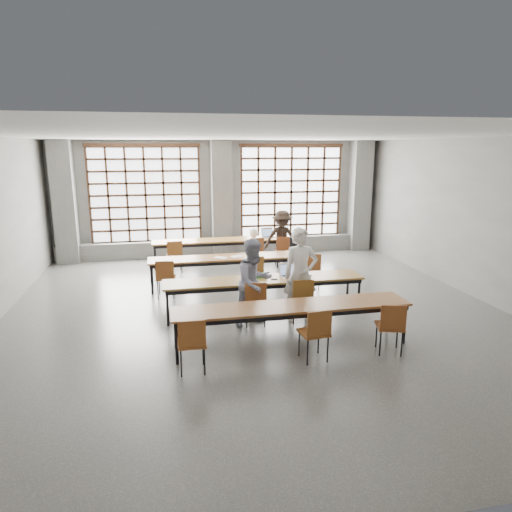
{
  "coord_description": "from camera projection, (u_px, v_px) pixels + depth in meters",
  "views": [
    {
      "loc": [
        -1.79,
        -8.58,
        3.29
      ],
      "look_at": [
        0.07,
        0.4,
        1.09
      ],
      "focal_mm": 32.0,
      "sensor_mm": 36.0,
      "label": 1
    }
  ],
  "objects": [
    {
      "name": "chair_mid_centre",
      "position": [
        254.0,
        270.0,
        10.48
      ],
      "size": [
        0.42,
        0.43,
        0.88
      ],
      "color": "brown",
      "rests_on": "floor"
    },
    {
      "name": "laptop_front",
      "position": [
        289.0,
        273.0,
        9.3
      ],
      "size": [
        0.42,
        0.38,
        0.26
      ],
      "color": "#B1B2B6",
      "rests_on": "desk_row_c"
    },
    {
      "name": "ceiling",
      "position": [
        257.0,
        135.0,
        8.48
      ],
      "size": [
        11.0,
        11.0,
        0.0
      ],
      "primitive_type": "plane",
      "rotation": [
        3.14,
        0.0,
        0.0
      ],
      "color": "silver",
      "rests_on": "floor"
    },
    {
      "name": "chair_front_left",
      "position": [
        255.0,
        299.0,
        8.49
      ],
      "size": [
        0.46,
        0.47,
        0.88
      ],
      "color": "brown",
      "rests_on": "floor"
    },
    {
      "name": "column_right",
      "position": [
        360.0,
        196.0,
        14.75
      ],
      "size": [
        0.6,
        0.55,
        3.5
      ],
      "primitive_type": "cube",
      "color": "#5B5B59",
      "rests_on": "floor"
    },
    {
      "name": "student_female",
      "position": [
        254.0,
        282.0,
        8.55
      ],
      "size": [
        1.0,
        0.92,
        1.65
      ],
      "primitive_type": "imported",
      "rotation": [
        0.0,
        0.0,
        0.47
      ],
      "color": "#1A2050",
      "rests_on": "floor"
    },
    {
      "name": "desk_row_b",
      "position": [
        233.0,
        259.0,
        10.97
      ],
      "size": [
        4.0,
        0.7,
        0.73
      ],
      "color": "brown",
      "rests_on": "floor"
    },
    {
      "name": "sill_ledge",
      "position": [
        222.0,
        247.0,
        14.28
      ],
      "size": [
        9.8,
        0.35,
        0.5
      ],
      "primitive_type": "cube",
      "color": "#5B5B59",
      "rests_on": "floor"
    },
    {
      "name": "desk_row_c",
      "position": [
        264.0,
        282.0,
        9.12
      ],
      "size": [
        4.0,
        0.7,
        0.73
      ],
      "color": "brown",
      "rests_on": "floor"
    },
    {
      "name": "window_left",
      "position": [
        146.0,
        195.0,
        13.57
      ],
      "size": [
        3.32,
        0.12,
        3.0
      ],
      "color": "white",
      "rests_on": "wall_back"
    },
    {
      "name": "chair_back_mid",
      "position": [
        255.0,
        249.0,
        12.59
      ],
      "size": [
        0.46,
        0.46,
        0.88
      ],
      "color": "maroon",
      "rests_on": "floor"
    },
    {
      "name": "student_back",
      "position": [
        282.0,
        238.0,
        12.81
      ],
      "size": [
        1.03,
        0.61,
        1.58
      ],
      "primitive_type": "imported",
      "rotation": [
        0.0,
        0.0,
        -0.03
      ],
      "color": "black",
      "rests_on": "floor"
    },
    {
      "name": "chair_near_left",
      "position": [
        192.0,
        340.0,
        6.68
      ],
      "size": [
        0.43,
        0.44,
        0.88
      ],
      "color": "brown",
      "rests_on": "floor"
    },
    {
      "name": "chair_near_mid",
      "position": [
        316.0,
        329.0,
        7.06
      ],
      "size": [
        0.46,
        0.46,
        0.88
      ],
      "color": "brown",
      "rests_on": "floor"
    },
    {
      "name": "backpack",
      "position": [
        296.0,
        245.0,
        11.27
      ],
      "size": [
        0.36,
        0.27,
        0.4
      ],
      "primitive_type": "cube",
      "rotation": [
        0.0,
        0.0,
        -0.25
      ],
      "color": "black",
      "rests_on": "desk_row_b"
    },
    {
      "name": "chair_front_right",
      "position": [
        302.0,
        296.0,
        8.67
      ],
      "size": [
        0.45,
        0.46,
        0.88
      ],
      "color": "brown",
      "rests_on": "floor"
    },
    {
      "name": "chair_back_right",
      "position": [
        283.0,
        248.0,
        12.74
      ],
      "size": [
        0.46,
        0.47,
        0.88
      ],
      "color": "maroon",
      "rests_on": "floor"
    },
    {
      "name": "plastic_bag",
      "position": [
        254.0,
        233.0,
        13.17
      ],
      "size": [
        0.28,
        0.23,
        0.29
      ],
      "primitive_type": "ellipsoid",
      "rotation": [
        0.0,
        0.0,
        0.09
      ],
      "color": "white",
      "rests_on": "desk_row_a"
    },
    {
      "name": "column_mid",
      "position": [
        222.0,
        199.0,
        13.86
      ],
      "size": [
        0.6,
        0.55,
        3.5
      ],
      "primitive_type": "cube",
      "color": "#5B5B59",
      "rests_on": "floor"
    },
    {
      "name": "green_box",
      "position": [
        261.0,
        275.0,
        9.16
      ],
      "size": [
        0.25,
        0.1,
        0.09
      ],
      "primitive_type": "cube",
      "rotation": [
        0.0,
        0.0,
        0.06
      ],
      "color": "green",
      "rests_on": "desk_row_c"
    },
    {
      "name": "desk_row_d",
      "position": [
        292.0,
        309.0,
        7.59
      ],
      "size": [
        4.0,
        0.7,
        0.73
      ],
      "color": "brown",
      "rests_on": "floor"
    },
    {
      "name": "paper_sheet_c",
      "position": [
        237.0,
        256.0,
        10.97
      ],
      "size": [
        0.35,
        0.3,
        0.0
      ],
      "primitive_type": "cube",
      "rotation": [
        0.0,
        0.0,
        0.36
      ],
      "color": "white",
      "rests_on": "desk_row_b"
    },
    {
      "name": "window_right",
      "position": [
        291.0,
        192.0,
        14.46
      ],
      "size": [
        3.32,
        0.12,
        3.0
      ],
      "color": "white",
      "rests_on": "wall_back"
    },
    {
      "name": "wall_front",
      "position": [
        397.0,
        344.0,
        3.65
      ],
      "size": [
        10.0,
        0.0,
        10.0
      ],
      "primitive_type": "plane",
      "rotation": [
        -1.57,
        0.0,
        0.0
      ],
      "color": "#60605E",
      "rests_on": "floor"
    },
    {
      "name": "laptop_back",
      "position": [
        268.0,
        235.0,
        13.33
      ],
      "size": [
        0.41,
        0.36,
        0.26
      ],
      "color": "#B9B9BE",
      "rests_on": "desk_row_a"
    },
    {
      "name": "chair_near_right",
      "position": [
        391.0,
        323.0,
        7.32
      ],
      "size": [
        0.52,
        0.52,
        0.88
      ],
      "color": "brown",
      "rests_on": "floor"
    },
    {
      "name": "red_pouch",
      "position": [
        192.0,
        340.0,
        6.77
      ],
      "size": [
        0.21,
        0.12,
        0.06
      ],
      "primitive_type": "cube",
      "rotation": [
        0.0,
        0.0,
        -0.2
      ],
      "color": "#AF152E",
      "rests_on": "chair_near_left"
    },
    {
      "name": "chair_back_left",
      "position": [
        175.0,
        253.0,
        12.15
      ],
      "size": [
        0.44,
        0.45,
        0.88
      ],
      "color": "brown",
      "rests_on": "floor"
    },
    {
      "name": "chair_mid_left",
      "position": [
        165.0,
        275.0,
        10.08
      ],
      "size": [
        0.46,
        0.46,
        0.88
      ],
      "color": "brown",
      "rests_on": "floor"
    },
    {
      "name": "desk_row_a",
      "position": [
        223.0,
        242.0,
        12.99
      ],
      "size": [
        4.0,
        0.7,
        0.73
      ],
      "color": "brown",
      "rests_on": "floor"
    },
    {
      "name": "wall_right",
      "position": [
        482.0,
        220.0,
        9.87
      ],
      "size": [
        0.0,
        11.0,
        11.0
      ],
      "primitive_type": "plane",
      "rotation": [
        1.57,
        0.0,
        -1.57
      ],
      "color": "#60605E",
      "rests_on": "floor"
    },
    {
      "name": "phone",
      "position": [
        274.0,
        279.0,
        9.04
      ],
      "size": [
        0.14,
        0.1,
        0.01
      ],
      "primitive_type": "cube",
      "rotation": [
        0.0,
        0.0,
        -0.34
      ],
      "color": "black",
      "rests_on": "desk_row_c"
    },
    {
      "name": "paper_sheet_b",
      "position": [
        221.0,
        257.0,
        10.85
      ],
      "size": [
        0.36,
        0.33,
        0.0
      ],
      "primitive_type": "cube",
      "rotation": [
        0.0,
        0.0,
        -0.54
      ],
      "color": "white",
      "rests_on": "desk_row_b"
    },
    {
      "name": "chair_mid_right",
      "position": [
        312.0,
        267.0,
        10.75
      ],
      "size": [
        0.49,
        0.5,
        0.88
      ],
      "color": "brown",
      "rests_on": "floor"
    },
    {
      "name": "column_left",
      "position": [
        65.0,
        203.0,
        12.97
      ],
      "size": [
        0.6,
        0.55,
        3.5
      ],
      "primitive_type": "cube",
      "color": "#5B5B59",
      "rests_on": "floor"
    },
    {
      "name": "floor",
      "position": [
        257.0,
        313.0,
        9.29
      ],
      "size": [
        11.0,
        11.0,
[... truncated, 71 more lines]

